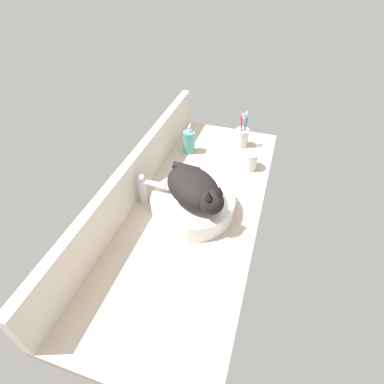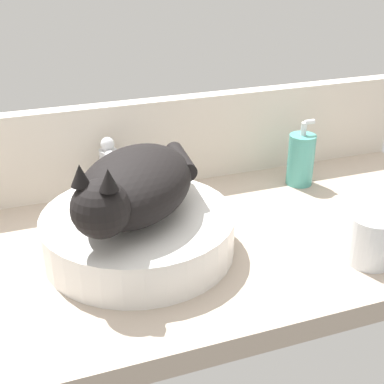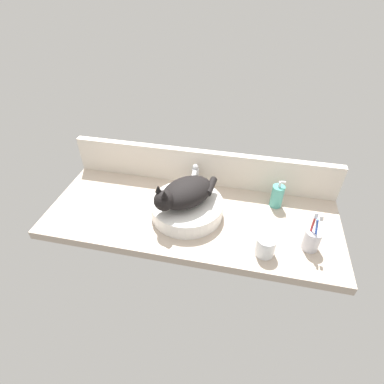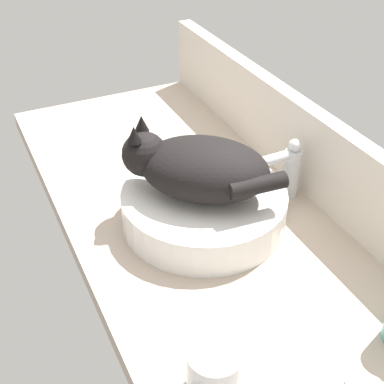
# 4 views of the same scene
# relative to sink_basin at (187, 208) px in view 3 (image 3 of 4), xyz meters

# --- Properties ---
(ground_plane) EXTENTS (1.34, 0.54, 0.04)m
(ground_plane) POSITION_rel_sink_basin_xyz_m (0.02, 0.01, -0.06)
(ground_plane) COLOR #B2A08E
(backsplash_panel) EXTENTS (1.34, 0.04, 0.19)m
(backsplash_panel) POSITION_rel_sink_basin_xyz_m (0.02, 0.26, 0.06)
(backsplash_panel) COLOR silver
(backsplash_panel) RESTS_ON ground_plane
(sink_basin) EXTENTS (0.33, 0.33, 0.07)m
(sink_basin) POSITION_rel_sink_basin_xyz_m (0.00, 0.00, 0.00)
(sink_basin) COLOR white
(sink_basin) RESTS_ON ground_plane
(cat) EXTENTS (0.29, 0.30, 0.14)m
(cat) POSITION_rel_sink_basin_xyz_m (-0.01, -0.01, 0.09)
(cat) COLOR black
(cat) RESTS_ON sink_basin
(faucet) EXTENTS (0.04, 0.12, 0.14)m
(faucet) POSITION_rel_sink_basin_xyz_m (-0.00, 0.20, 0.04)
(faucet) COLOR silver
(faucet) RESTS_ON ground_plane
(soap_dispenser) EXTENTS (0.06, 0.06, 0.14)m
(soap_dispenser) POSITION_rel_sink_basin_xyz_m (0.40, 0.15, 0.02)
(soap_dispenser) COLOR teal
(soap_dispenser) RESTS_ON ground_plane
(toothbrush_cup) EXTENTS (0.07, 0.07, 0.19)m
(toothbrush_cup) POSITION_rel_sink_basin_xyz_m (0.53, -0.09, 0.01)
(toothbrush_cup) COLOR silver
(toothbrush_cup) RESTS_ON ground_plane
(water_glass) EXTENTS (0.08, 0.08, 0.08)m
(water_glass) POSITION_rel_sink_basin_xyz_m (0.36, -0.16, 0.00)
(water_glass) COLOR white
(water_glass) RESTS_ON ground_plane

